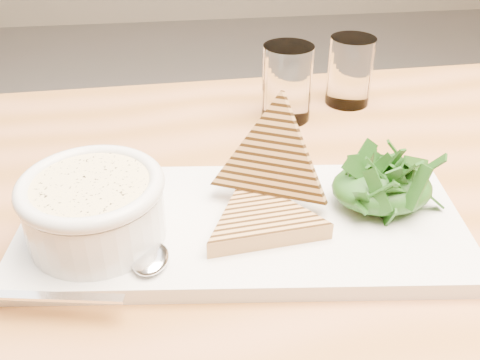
{
  "coord_description": "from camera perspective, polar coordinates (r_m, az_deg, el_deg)",
  "views": [
    {
      "loc": [
        -0.23,
        -0.61,
        1.07
      ],
      "look_at": [
        -0.17,
        -0.17,
        0.78
      ],
      "focal_mm": 40.0,
      "sensor_mm": 36.0,
      "label": 1
    }
  ],
  "objects": [
    {
      "name": "table_top",
      "position": [
        0.62,
        11.2,
        -3.76
      ],
      "size": [
        1.11,
        0.76,
        0.04
      ],
      "primitive_type": "cube",
      "rotation": [
        0.0,
        0.0,
        0.03
      ],
      "color": "#B27042",
      "rests_on": "ground"
    },
    {
      "name": "table_leg_bl",
      "position": [
        1.11,
        -22.25,
        -10.84
      ],
      "size": [
        0.06,
        0.06,
        0.69
      ],
      "primitive_type": "cylinder",
      "color": "#B27042",
      "rests_on": "ground"
    },
    {
      "name": "platter",
      "position": [
        0.55,
        0.27,
        -4.77
      ],
      "size": [
        0.46,
        0.25,
        0.02
      ],
      "primitive_type": "cube",
      "rotation": [
        0.0,
        0.0,
        -0.11
      ],
      "color": "white",
      "rests_on": "table_top"
    },
    {
      "name": "soup_bowl",
      "position": [
        0.52,
        -15.15,
        -3.54
      ],
      "size": [
        0.13,
        0.13,
        0.05
      ],
      "primitive_type": "cylinder",
      "color": "white",
      "rests_on": "platter"
    },
    {
      "name": "soup",
      "position": [
        0.5,
        -15.64,
        -0.75
      ],
      "size": [
        0.11,
        0.11,
        0.01
      ],
      "primitive_type": "cylinder",
      "color": "beige",
      "rests_on": "soup_bowl"
    },
    {
      "name": "bowl_rim",
      "position": [
        0.5,
        -15.68,
        -0.56
      ],
      "size": [
        0.13,
        0.13,
        0.01
      ],
      "primitive_type": "torus",
      "color": "white",
      "rests_on": "soup_bowl"
    },
    {
      "name": "sandwich_flat",
      "position": [
        0.52,
        2.27,
        -4.18
      ],
      "size": [
        0.16,
        0.16,
        0.02
      ],
      "primitive_type": null,
      "rotation": [
        0.0,
        0.0,
        0.11
      ],
      "color": "#B58148",
      "rests_on": "platter"
    },
    {
      "name": "sandwich_lean",
      "position": [
        0.54,
        3.54,
        2.15
      ],
      "size": [
        0.18,
        0.18,
        0.16
      ],
      "primitive_type": null,
      "rotation": [
        1.13,
        0.0,
        -0.44
      ],
      "color": "#B58148",
      "rests_on": "sandwich_flat"
    },
    {
      "name": "salad_base",
      "position": [
        0.57,
        14.89,
        -0.79
      ],
      "size": [
        0.1,
        0.08,
        0.04
      ],
      "primitive_type": "ellipsoid",
      "color": "black",
      "rests_on": "platter"
    },
    {
      "name": "arugula_pile",
      "position": [
        0.56,
        14.99,
        -0.2
      ],
      "size": [
        0.11,
        0.1,
        0.05
      ],
      "primitive_type": null,
      "color": "#306D22",
      "rests_on": "platter"
    },
    {
      "name": "spoon_bowl",
      "position": [
        0.49,
        -9.54,
        -8.24
      ],
      "size": [
        0.04,
        0.05,
        0.01
      ],
      "primitive_type": "ellipsoid",
      "rotation": [
        0.0,
        0.0,
        -0.18
      ],
      "color": "silver",
      "rests_on": "platter"
    },
    {
      "name": "spoon_handle",
      "position": [
        0.48,
        -19.04,
        -11.69
      ],
      "size": [
        0.11,
        0.03,
        0.0
      ],
      "primitive_type": "cube",
      "rotation": [
        0.0,
        0.0,
        -0.18
      ],
      "color": "silver",
      "rests_on": "platter"
    },
    {
      "name": "glass_near",
      "position": [
        0.75,
        5.04,
        10.28
      ],
      "size": [
        0.07,
        0.07,
        0.11
      ],
      "primitive_type": "cylinder",
      "color": "white",
      "rests_on": "table_top"
    },
    {
      "name": "glass_far",
      "position": [
        0.81,
        11.64,
        11.31
      ],
      "size": [
        0.07,
        0.07,
        0.1
      ],
      "primitive_type": "cylinder",
      "color": "white",
      "rests_on": "table_top"
    }
  ]
}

